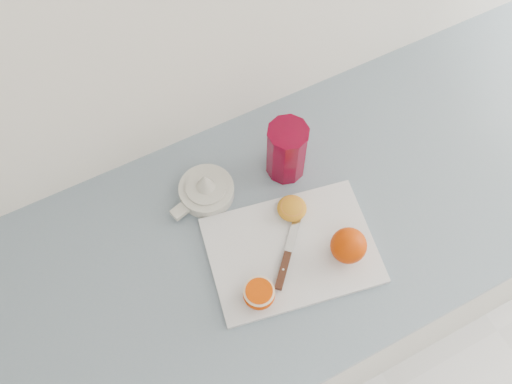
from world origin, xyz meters
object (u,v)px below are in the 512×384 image
half_orange (259,294)px  counter (266,296)px  citrus_juicer (206,190)px  cutting_board (292,250)px  red_tumbler (287,152)px

half_orange → counter: bearing=54.4°
counter → citrus_juicer: (-0.08, 0.14, 0.47)m
cutting_board → citrus_juicer: citrus_juicer is taller
counter → half_orange: size_ratio=39.91×
cutting_board → citrus_juicer: 0.23m
citrus_juicer → red_tumbler: red_tumbler is taller
half_orange → red_tumbler: red_tumbler is taller
counter → red_tumbler: 0.54m
cutting_board → citrus_juicer: size_ratio=2.23×
citrus_juicer → red_tumbler: 0.19m
counter → cutting_board: bearing=-71.1°
citrus_juicer → half_orange: bearing=-91.6°
half_orange → citrus_juicer: (0.01, 0.27, -0.01)m
cutting_board → red_tumbler: red_tumbler is taller
cutting_board → half_orange: half_orange is taller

